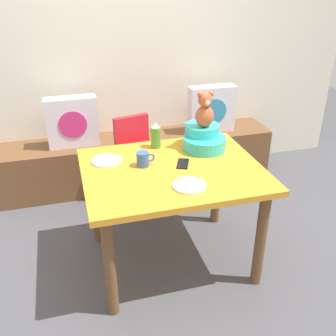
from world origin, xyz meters
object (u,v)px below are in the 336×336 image
(infant_seat_teal, at_px, (204,139))
(dinner_plate_near, at_px, (107,161))
(pillow_floral_left, at_px, (72,122))
(ketchup_bottle, at_px, (156,136))
(dinner_plate_far, at_px, (189,185))
(pillow_floral_right, at_px, (211,109))
(dining_table, at_px, (172,183))
(teddy_bear, at_px, (205,110))
(cell_phone, at_px, (183,164))
(highchair, at_px, (138,151))
(coffee_mug, at_px, (143,159))

(infant_seat_teal, relative_size, dinner_plate_near, 1.65)
(pillow_floral_left, xyz_separation_m, ketchup_bottle, (0.54, -0.85, 0.15))
(ketchup_bottle, relative_size, dinner_plate_near, 0.92)
(dinner_plate_far, bearing_deg, pillow_floral_right, 63.95)
(dinner_plate_far, bearing_deg, dining_table, 96.91)
(teddy_bear, bearing_deg, pillow_floral_left, 132.22)
(pillow_floral_right, bearing_deg, dinner_plate_near, -138.92)
(pillow_floral_left, height_order, dining_table, pillow_floral_left)
(pillow_floral_left, xyz_separation_m, dinner_plate_near, (0.17, -0.98, 0.07))
(dinner_plate_near, bearing_deg, infant_seat_teal, 2.62)
(ketchup_bottle, relative_size, cell_phone, 1.28)
(highchair, bearing_deg, dining_table, -84.80)
(teddy_bear, bearing_deg, dinner_plate_near, -177.42)
(pillow_floral_left, height_order, teddy_bear, teddy_bear)
(highchair, distance_m, infant_seat_teal, 0.71)
(highchair, height_order, dinner_plate_near, highchair)
(highchair, xyz_separation_m, ketchup_bottle, (0.05, -0.43, 0.31))
(pillow_floral_left, bearing_deg, pillow_floral_right, 0.00)
(dining_table, relative_size, teddy_bear, 4.53)
(dinner_plate_far, bearing_deg, coffee_mug, 121.32)
(dining_table, bearing_deg, dinner_plate_near, 151.91)
(dining_table, height_order, coffee_mug, coffee_mug)
(dinner_plate_near, xyz_separation_m, cell_phone, (0.47, -0.18, -0.00))
(teddy_bear, bearing_deg, cell_phone, -136.29)
(dining_table, xyz_separation_m, highchair, (-0.07, 0.77, -0.11))
(pillow_floral_right, distance_m, dinner_plate_near, 1.49)
(ketchup_bottle, bearing_deg, infant_seat_teal, -17.72)
(dinner_plate_near, height_order, cell_phone, dinner_plate_near)
(highchair, relative_size, dinner_plate_far, 3.95)
(highchair, distance_m, cell_phone, 0.79)
(dining_table, bearing_deg, pillow_floral_left, 115.36)
(dinner_plate_near, xyz_separation_m, dinner_plate_far, (0.42, -0.46, 0.00))
(highchair, height_order, cell_phone, highchair)
(pillow_floral_right, xyz_separation_m, teddy_bear, (-0.44, -0.95, 0.34))
(coffee_mug, bearing_deg, infant_seat_teal, 18.86)
(dinner_plate_near, bearing_deg, ketchup_bottle, 19.98)
(pillow_floral_left, bearing_deg, highchair, -40.18)
(ketchup_bottle, bearing_deg, dining_table, -86.33)
(highchair, height_order, ketchup_bottle, ketchup_bottle)
(teddy_bear, relative_size, dinner_plate_near, 1.25)
(ketchup_bottle, height_order, dinner_plate_far, ketchup_bottle)
(highchair, bearing_deg, teddy_bear, -55.36)
(coffee_mug, height_order, dinner_plate_near, coffee_mug)
(pillow_floral_right, relative_size, coffee_mug, 3.67)
(pillow_floral_left, height_order, pillow_floral_right, same)
(teddy_bear, xyz_separation_m, coffee_mug, (-0.47, -0.16, -0.23))
(teddy_bear, xyz_separation_m, cell_phone, (-0.22, -0.21, -0.27))
(dining_table, bearing_deg, cell_phone, 21.42)
(dinner_plate_near, bearing_deg, pillow_floral_right, 41.08)
(pillow_floral_right, height_order, ketchup_bottle, ketchup_bottle)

